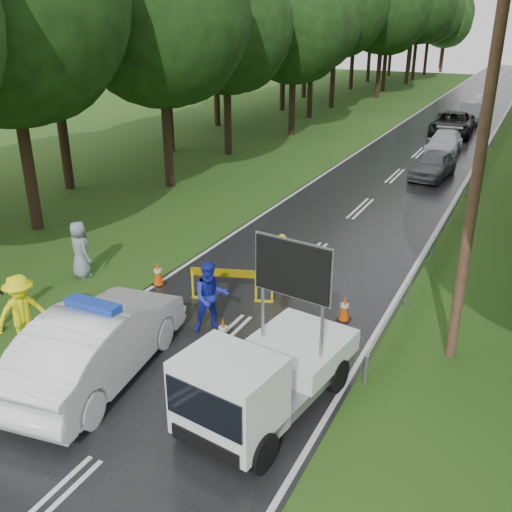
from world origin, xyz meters
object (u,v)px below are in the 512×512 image
Objects in this scene: queue_car_first at (433,165)px; queue_car_fourth at (470,113)px; civilian at (211,297)px; officer at (281,260)px; work_truck at (261,377)px; queue_car_third at (452,124)px; queue_car_second at (444,143)px; police_sedan at (98,343)px; barrier at (232,277)px.

queue_car_fourth is at bearing 97.76° from queue_car_first.
officer is at bearing 40.09° from civilian.
queue_car_third is at bearing 100.70° from work_truck.
queue_car_first reaches higher than queue_car_second.
queue_car_first is (-0.40, 20.54, -0.25)m from work_truck.
police_sedan reaches higher than civilian.
officer is 26.76m from queue_car_third.
police_sedan reaches higher than queue_car_fourth.
work_truck reaches higher than queue_car_first.
queue_car_fourth is at bearing 83.71° from queue_car_third.
barrier is 28.39m from queue_car_third.
work_truck is 20.55m from queue_car_first.
queue_car_fourth is (2.84, 38.89, -0.15)m from police_sedan.
barrier is at bearing -92.86° from queue_car_first.
civilian is 18.14m from queue_car_first.
officer is 0.87× the size of civilian.
queue_car_fourth reaches higher than barrier.
barrier is 0.39× the size of queue_car_third.
work_truck is 1.14× the size of queue_car_first.
work_truck reaches higher than police_sedan.
queue_car_first is at bearing -120.45° from officer.
queue_car_third is at bearing -97.38° from queue_car_fourth.
police_sedan is at bearing -119.73° from barrier.
police_sedan reaches higher than queue_car_first.
work_truck is at bearing -90.40° from queue_car_second.
work_truck is 2.76× the size of officer.
police_sedan is 1.36× the size of queue_car_first.
queue_car_third is (1.30, 30.00, -0.15)m from civilian.
work_truck is 2.01× the size of barrier.
queue_car_third is at bearing 92.39° from queue_car_second.
barrier is (-2.94, 4.20, -0.19)m from work_truck.
civilian is 0.42× the size of queue_car_second.
civilian is (1.17, 2.89, 0.08)m from police_sedan.
queue_car_fourth is at bearing 88.29° from queue_car_second.
barrier is 16.54m from queue_car_first.
civilian is 24.07m from queue_car_second.
work_truck is 3.66m from civilian.
police_sedan is at bearing -166.38° from work_truck.
officer is 0.41× the size of queue_car_first.
queue_car_first is (2.23, 18.00, -0.27)m from civilian.
queue_car_fourth is at bearing 67.69° from barrier.
queue_car_fourth is (0.38, 6.00, -0.08)m from queue_car_third.
police_sedan is at bearing -93.27° from queue_car_first.
officer is at bearing 118.65° from work_truck.
officer reaches higher than queue_car_second.
work_truck is (3.80, 0.35, 0.07)m from police_sedan.
queue_car_third is (-0.49, 6.00, 0.14)m from queue_car_second.
queue_car_fourth reaches higher than queue_car_first.
queue_car_first is at bearing -92.01° from queue_car_fourth.
police_sedan is at bearing -98.50° from queue_car_second.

